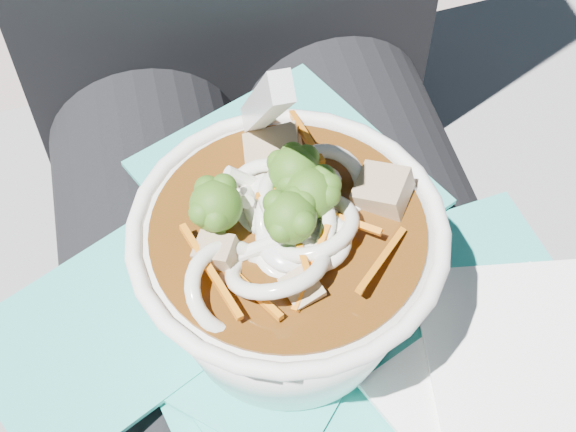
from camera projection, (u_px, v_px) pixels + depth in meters
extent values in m
cube|color=slate|center=(267.00, 359.00, 0.92)|extent=(1.04, 0.59, 0.46)
cylinder|color=black|center=(187.00, 375.00, 0.57)|extent=(0.16, 0.48, 0.16)
cylinder|color=black|center=(412.00, 327.00, 0.59)|extent=(0.16, 0.48, 0.16)
cube|color=teal|center=(313.00, 397.00, 0.47)|extent=(0.17, 0.19, 0.00)
cube|color=teal|center=(310.00, 387.00, 0.47)|extent=(0.17, 0.17, 0.00)
cube|color=teal|center=(423.00, 319.00, 0.50)|extent=(0.21, 0.16, 0.00)
cube|color=teal|center=(260.00, 318.00, 0.49)|extent=(0.17, 0.15, 0.00)
cube|color=teal|center=(252.00, 300.00, 0.50)|extent=(0.23, 0.23, 0.00)
cube|color=teal|center=(117.00, 325.00, 0.49)|extent=(0.20, 0.18, 0.00)
cube|color=teal|center=(286.00, 182.00, 0.55)|extent=(0.22, 0.22, 0.00)
cube|color=white|center=(533.00, 410.00, 0.45)|extent=(0.18, 0.18, 0.00)
cube|color=white|center=(538.00, 358.00, 0.46)|extent=(0.15, 0.15, 0.00)
torus|color=white|center=(288.00, 230.00, 0.41)|extent=(0.17, 0.17, 0.01)
cylinder|color=#47260A|center=(288.00, 233.00, 0.42)|extent=(0.14, 0.14, 0.01)
torus|color=white|center=(301.00, 224.00, 0.41)|extent=(0.07, 0.06, 0.05)
torus|color=white|center=(290.00, 252.00, 0.40)|extent=(0.05, 0.05, 0.02)
torus|color=white|center=(277.00, 266.00, 0.39)|extent=(0.07, 0.06, 0.04)
torus|color=white|center=(289.00, 215.00, 0.42)|extent=(0.06, 0.06, 0.03)
torus|color=white|center=(282.00, 205.00, 0.41)|extent=(0.05, 0.05, 0.02)
torus|color=white|center=(234.00, 290.00, 0.39)|extent=(0.06, 0.06, 0.05)
torus|color=white|center=(326.00, 187.00, 0.42)|extent=(0.06, 0.06, 0.03)
torus|color=white|center=(266.00, 201.00, 0.42)|extent=(0.07, 0.07, 0.03)
torus|color=white|center=(265.00, 206.00, 0.42)|extent=(0.05, 0.05, 0.02)
torus|color=white|center=(301.00, 185.00, 0.42)|extent=(0.06, 0.05, 0.04)
torus|color=white|center=(309.00, 227.00, 0.41)|extent=(0.05, 0.05, 0.03)
torus|color=white|center=(300.00, 206.00, 0.41)|extent=(0.05, 0.05, 0.03)
torus|color=white|center=(287.00, 226.00, 0.41)|extent=(0.05, 0.06, 0.04)
torus|color=white|center=(297.00, 180.00, 0.43)|extent=(0.05, 0.05, 0.02)
torus|color=white|center=(302.00, 228.00, 0.41)|extent=(0.04, 0.05, 0.04)
torus|color=white|center=(317.00, 242.00, 0.40)|extent=(0.05, 0.05, 0.02)
cylinder|color=white|center=(267.00, 245.00, 0.40)|extent=(0.04, 0.01, 0.02)
cylinder|color=white|center=(331.00, 227.00, 0.41)|extent=(0.02, 0.03, 0.02)
cylinder|color=white|center=(260.00, 199.00, 0.42)|extent=(0.03, 0.04, 0.02)
cylinder|color=white|center=(298.00, 200.00, 0.42)|extent=(0.03, 0.01, 0.02)
cylinder|color=white|center=(247.00, 191.00, 0.42)|extent=(0.01, 0.03, 0.02)
cylinder|color=white|center=(254.00, 184.00, 0.42)|extent=(0.03, 0.01, 0.03)
cylinder|color=#70A24E|center=(310.00, 208.00, 0.41)|extent=(0.01, 0.01, 0.02)
sphere|color=#234E12|center=(311.00, 194.00, 0.40)|extent=(0.03, 0.03, 0.03)
sphere|color=#234E12|center=(328.00, 195.00, 0.40)|extent=(0.01, 0.01, 0.01)
sphere|color=#234E12|center=(297.00, 198.00, 0.39)|extent=(0.01, 0.01, 0.01)
sphere|color=#234E12|center=(328.00, 185.00, 0.40)|extent=(0.01, 0.01, 0.01)
sphere|color=#234E12|center=(323.00, 177.00, 0.40)|extent=(0.01, 0.01, 0.01)
cylinder|color=#70A24E|center=(294.00, 186.00, 0.42)|extent=(0.01, 0.01, 0.02)
sphere|color=#234E12|center=(294.00, 172.00, 0.41)|extent=(0.03, 0.03, 0.03)
sphere|color=#234E12|center=(279.00, 162.00, 0.41)|extent=(0.01, 0.01, 0.01)
sphere|color=#234E12|center=(293.00, 155.00, 0.41)|extent=(0.01, 0.01, 0.01)
sphere|color=#234E12|center=(307.00, 157.00, 0.41)|extent=(0.01, 0.01, 0.01)
sphere|color=#234E12|center=(291.00, 183.00, 0.40)|extent=(0.01, 0.01, 0.01)
cylinder|color=#70A24E|center=(217.00, 220.00, 0.41)|extent=(0.01, 0.01, 0.02)
sphere|color=#234E12|center=(216.00, 206.00, 0.40)|extent=(0.03, 0.03, 0.03)
sphere|color=#234E12|center=(224.00, 187.00, 0.40)|extent=(0.01, 0.01, 0.01)
sphere|color=#234E12|center=(207.00, 188.00, 0.40)|extent=(0.01, 0.01, 0.01)
sphere|color=#234E12|center=(216.00, 218.00, 0.39)|extent=(0.01, 0.01, 0.01)
sphere|color=#234E12|center=(202.00, 213.00, 0.39)|extent=(0.01, 0.01, 0.01)
cylinder|color=#70A24E|center=(290.00, 232.00, 0.40)|extent=(0.01, 0.01, 0.02)
sphere|color=#234E12|center=(290.00, 218.00, 0.39)|extent=(0.03, 0.03, 0.03)
sphere|color=#234E12|center=(304.00, 202.00, 0.39)|extent=(0.01, 0.01, 0.01)
sphere|color=#234E12|center=(302.00, 223.00, 0.38)|extent=(0.01, 0.01, 0.01)
sphere|color=#234E12|center=(276.00, 203.00, 0.39)|extent=(0.01, 0.01, 0.01)
sphere|color=#234E12|center=(282.00, 230.00, 0.39)|extent=(0.01, 0.01, 0.01)
cube|color=orange|center=(331.00, 215.00, 0.41)|extent=(0.05, 0.04, 0.01)
cube|color=orange|center=(294.00, 183.00, 0.42)|extent=(0.05, 0.02, 0.02)
cube|color=orange|center=(297.00, 236.00, 0.40)|extent=(0.01, 0.06, 0.02)
cube|color=orange|center=(306.00, 137.00, 0.44)|extent=(0.01, 0.06, 0.02)
cube|color=orange|center=(245.00, 284.00, 0.39)|extent=(0.03, 0.05, 0.01)
cube|color=orange|center=(381.00, 259.00, 0.39)|extent=(0.04, 0.04, 0.01)
cube|color=orange|center=(322.00, 202.00, 0.41)|extent=(0.01, 0.05, 0.00)
cube|color=orange|center=(210.00, 271.00, 0.39)|extent=(0.02, 0.06, 0.01)
cube|color=orange|center=(312.00, 267.00, 0.39)|extent=(0.03, 0.04, 0.02)
cube|color=#917352|center=(383.00, 190.00, 0.42)|extent=(0.04, 0.04, 0.02)
cube|color=#917352|center=(274.00, 154.00, 0.44)|extent=(0.04, 0.03, 0.02)
cube|color=#917352|center=(216.00, 251.00, 0.40)|extent=(0.03, 0.02, 0.02)
cube|color=#917352|center=(302.00, 288.00, 0.39)|extent=(0.02, 0.02, 0.02)
ellipsoid|color=silver|center=(285.00, 240.00, 0.40)|extent=(0.03, 0.04, 0.01)
cube|color=silver|center=(264.00, 106.00, 0.39)|extent=(0.01, 0.09, 0.11)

